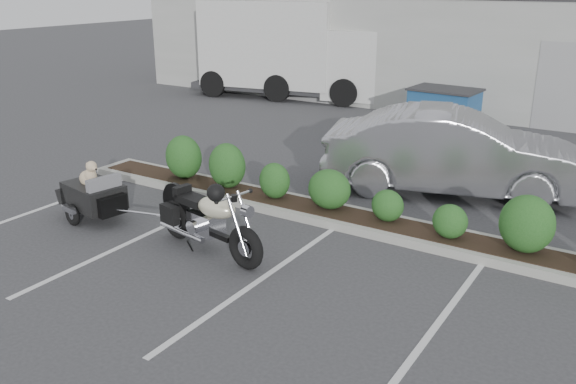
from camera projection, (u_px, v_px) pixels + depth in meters
The scene contains 8 objects.
ground at pixel (222, 248), 10.30m from camera, with size 90.00×90.00×0.00m, color #38383A.
planter_kerb at pixel (335, 216), 11.53m from camera, with size 12.00×1.00×0.15m, color #9E9E93.
building at pixel (497, 43), 23.19m from camera, with size 26.00×10.00×4.00m, color #9EA099.
motorcycle at pixel (208, 221), 9.97m from camera, with size 2.45×1.02×1.42m.
pet_trailer at pixel (93, 194), 11.42m from camera, with size 1.99×1.14×1.17m.
sedan at pixel (454, 152), 12.74m from camera, with size 1.86×5.34×1.76m, color #A5A4AB.
dumpster at pixel (444, 110), 17.98m from camera, with size 2.04×1.47×1.28m.
delivery_truck at pixel (294, 51), 22.99m from camera, with size 8.07×3.91×3.55m.
Camera 1 is at (5.97, -7.34, 4.32)m, focal length 38.00 mm.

